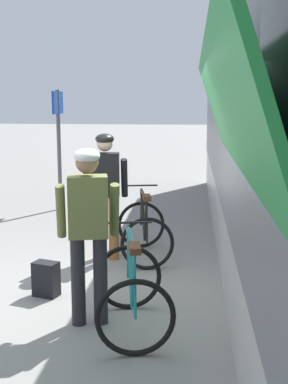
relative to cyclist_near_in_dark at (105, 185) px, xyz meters
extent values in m
plane|color=gray|center=(0.21, -1.50, -1.05)|extent=(80.00, 80.00, 0.00)
cube|color=#238C3D|center=(1.53, -2.80, 0.75)|extent=(0.58, 4.99, 1.62)
cube|color=black|center=(1.52, -4.70, 1.20)|extent=(0.04, 1.10, 0.80)
cylinder|color=#935B2D|center=(-0.11, -0.01, -0.60)|extent=(0.14, 0.14, 0.90)
cylinder|color=#935B2D|center=(0.11, 0.01, -0.60)|extent=(0.14, 0.14, 0.90)
cube|color=black|center=(0.00, 0.00, 0.15)|extent=(0.40, 0.27, 0.60)
cylinder|color=black|center=(-0.26, 0.02, 0.10)|extent=(0.11, 0.27, 0.56)
cylinder|color=black|center=(0.26, 0.06, 0.10)|extent=(0.11, 0.27, 0.56)
sphere|color=beige|center=(0.00, 0.00, 0.58)|extent=(0.22, 0.22, 0.22)
ellipsoid|color=black|center=(0.00, 0.00, 0.64)|extent=(0.28, 0.30, 0.14)
cylinder|color=#232328|center=(0.08, -2.10, -0.60)|extent=(0.14, 0.14, 0.90)
cylinder|color=#232328|center=(0.30, -2.05, -0.60)|extent=(0.14, 0.14, 0.90)
cube|color=olive|center=(0.19, -2.07, 0.15)|extent=(0.42, 0.32, 0.60)
cylinder|color=olive|center=(-0.07, -2.09, 0.10)|extent=(0.14, 0.27, 0.56)
cylinder|color=olive|center=(0.43, -1.98, 0.10)|extent=(0.14, 0.27, 0.56)
sphere|color=#9E7051|center=(0.19, -2.07, 0.58)|extent=(0.22, 0.22, 0.22)
ellipsoid|color=white|center=(0.19, -2.07, 0.64)|extent=(0.31, 0.32, 0.14)
torus|color=black|center=(0.43, 0.60, -0.70)|extent=(0.71, 0.18, 0.71)
torus|color=black|center=(0.62, -0.40, -0.70)|extent=(0.71, 0.18, 0.71)
cylinder|color=black|center=(0.50, 0.25, -0.45)|extent=(0.16, 0.64, 0.63)
cylinder|color=black|center=(0.52, 0.13, -0.15)|extent=(0.19, 0.84, 0.04)
cylinder|color=black|center=(0.57, -0.17, -0.45)|extent=(0.09, 0.28, 0.62)
cylinder|color=black|center=(0.58, -0.23, -0.73)|extent=(0.09, 0.36, 0.08)
cylinder|color=black|center=(0.61, -0.34, -0.42)|extent=(0.05, 0.15, 0.56)
cylinder|color=black|center=(0.44, 0.58, -0.42)|extent=(0.05, 0.09, 0.55)
cylinder|color=black|center=(0.44, 0.55, -0.09)|extent=(0.48, 0.11, 0.02)
cube|color=#4C2D19|center=(0.60, -0.31, -0.10)|extent=(0.14, 0.25, 0.06)
torus|color=black|center=(0.53, -1.68, -0.70)|extent=(0.71, 0.18, 0.71)
torus|color=black|center=(0.72, -2.68, -0.70)|extent=(0.71, 0.18, 0.71)
cylinder|color=#197A7F|center=(0.59, -2.03, -0.45)|extent=(0.16, 0.64, 0.63)
cylinder|color=#197A7F|center=(0.62, -2.15, -0.15)|extent=(0.20, 0.84, 0.04)
cylinder|color=#197A7F|center=(0.67, -2.45, -0.45)|extent=(0.09, 0.28, 0.62)
cylinder|color=#197A7F|center=(0.69, -2.51, -0.73)|extent=(0.10, 0.36, 0.08)
cylinder|color=#197A7F|center=(0.71, -2.63, -0.42)|extent=(0.05, 0.15, 0.56)
cylinder|color=#197A7F|center=(0.53, -1.71, -0.42)|extent=(0.05, 0.09, 0.55)
cylinder|color=black|center=(0.54, -1.73, -0.09)|extent=(0.48, 0.11, 0.02)
cube|color=#4C2D19|center=(0.70, -2.60, -0.10)|extent=(0.14, 0.25, 0.06)
cube|color=black|center=(-0.45, -1.41, -0.85)|extent=(0.32, 0.25, 0.40)
cylinder|color=#595B60|center=(-1.48, 3.15, 0.15)|extent=(0.08, 0.08, 2.40)
cube|color=#193F99|center=(-1.48, 3.15, 1.10)|extent=(0.04, 0.70, 0.44)
camera|label=1|loc=(1.18, -6.76, 1.16)|focal=47.34mm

